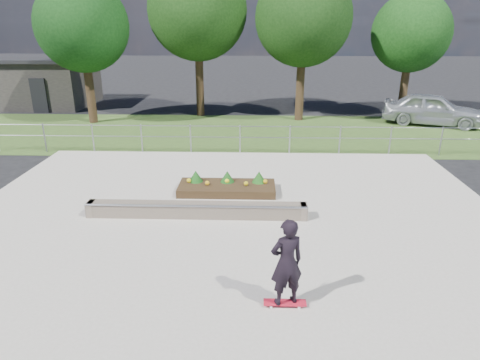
{
  "coord_description": "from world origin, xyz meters",
  "views": [
    {
      "loc": [
        0.55,
        -9.2,
        5.09
      ],
      "look_at": [
        0.2,
        1.5,
        1.1
      ],
      "focal_mm": 32.0,
      "sensor_mm": 36.0,
      "label": 1
    }
  ],
  "objects_px": {
    "planter_bed": "(227,186)",
    "skateboarder": "(287,263)",
    "parked_car": "(432,109)",
    "grind_ledge": "(196,210)"
  },
  "relations": [
    {
      "from": "grind_ledge",
      "to": "skateboarder",
      "type": "relative_size",
      "value": 3.34
    },
    {
      "from": "planter_bed",
      "to": "skateboarder",
      "type": "xyz_separation_m",
      "value": [
        1.44,
        -5.71,
        0.75
      ]
    },
    {
      "from": "planter_bed",
      "to": "skateboarder",
      "type": "distance_m",
      "value": 5.94
    },
    {
      "from": "planter_bed",
      "to": "parked_car",
      "type": "bearing_deg",
      "value": 44.42
    },
    {
      "from": "skateboarder",
      "to": "parked_car",
      "type": "height_order",
      "value": "skateboarder"
    },
    {
      "from": "planter_bed",
      "to": "parked_car",
      "type": "distance_m",
      "value": 14.07
    },
    {
      "from": "grind_ledge",
      "to": "skateboarder",
      "type": "height_order",
      "value": "skateboarder"
    },
    {
      "from": "skateboarder",
      "to": "parked_car",
      "type": "relative_size",
      "value": 0.37
    },
    {
      "from": "planter_bed",
      "to": "skateboarder",
      "type": "height_order",
      "value": "skateboarder"
    },
    {
      "from": "planter_bed",
      "to": "skateboarder",
      "type": "bearing_deg",
      "value": -75.85
    }
  ]
}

